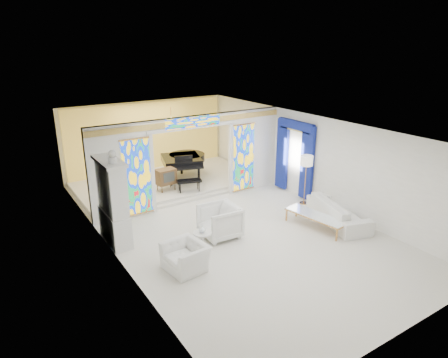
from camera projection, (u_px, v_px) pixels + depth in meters
floor at (225, 222)px, 12.36m from camera, size 12.00×12.00×0.00m
ceiling at (225, 127)px, 11.37m from camera, size 7.00×12.00×0.02m
wall_back at (147, 137)px, 16.63m from camera, size 7.00×0.02×3.00m
wall_front at (407, 268)px, 7.09m from camera, size 7.00×0.02×3.00m
wall_left at (108, 200)px, 10.08m from camera, size 0.02×12.00×3.00m
wall_right at (311, 158)px, 13.64m from camera, size 0.02×12.00×3.00m
partition_wall at (193, 156)px, 13.40m from camera, size 7.00×0.22×3.00m
stained_glass_left at (137, 177)px, 12.39m from camera, size 0.90×0.04×2.40m
stained_glass_right at (243, 158)px, 14.46m from camera, size 0.90×0.04×2.40m
stained_glass_transom at (193, 122)px, 12.93m from camera, size 2.00×0.04×0.34m
alcove_platform at (168, 182)px, 15.58m from camera, size 6.80×3.80×0.18m
gold_curtain_back at (148, 138)px, 16.53m from camera, size 6.70×0.10×2.90m
chandelier at (171, 119)px, 14.80m from camera, size 0.48×0.48×0.30m
blue_drapes at (295, 152)px, 14.12m from camera, size 0.14×1.85×2.65m
china_cabinet at (113, 203)px, 10.80m from camera, size 0.56×1.46×2.72m
armchair_left at (185, 257)px, 9.73m from camera, size 1.02×1.13×0.67m
armchair_right at (220, 221)px, 11.30m from camera, size 1.10×1.07×0.95m
sofa at (338, 211)px, 12.25m from camera, size 1.63×2.59×0.71m
side_table at (202, 240)px, 10.43m from camera, size 0.61×0.61×0.61m
vase at (202, 229)px, 10.33m from camera, size 0.23×0.23×0.19m
coffee_table at (316, 216)px, 11.84m from camera, size 0.89×1.99×0.43m
floor_lamp at (306, 163)px, 13.29m from camera, size 0.48×0.48×1.71m
grand_piano at (184, 160)px, 15.59m from camera, size 2.18×2.81×1.08m
tv_console at (166, 177)px, 14.33m from camera, size 0.72×0.52×0.79m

